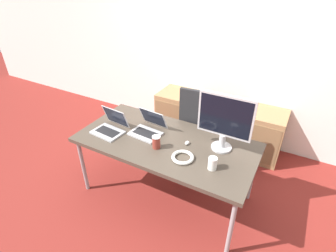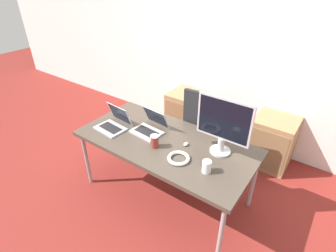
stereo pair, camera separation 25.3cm
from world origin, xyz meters
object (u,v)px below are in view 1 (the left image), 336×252
(office_chair, at_px, (201,136))
(laptop_left, at_px, (148,128))
(cabinet_left, at_px, (177,112))
(mouse, at_px, (187,143))
(laptop_right, at_px, (110,127))
(coffee_cup_white, at_px, (213,163))
(cable_coil, at_px, (183,157))
(coffee_cup_brown, at_px, (156,142))
(monitor, at_px, (225,121))
(cabinet_right, at_px, (263,135))

(office_chair, bearing_deg, laptop_left, -120.41)
(cabinet_left, relative_size, mouse, 11.05)
(laptop_right, distance_m, coffee_cup_white, 1.14)
(laptop_left, distance_m, cable_coil, 0.55)
(laptop_right, height_order, coffee_cup_white, laptop_right)
(office_chair, distance_m, cable_coil, 0.91)
(laptop_right, bearing_deg, office_chair, 47.61)
(coffee_cup_white, relative_size, coffee_cup_brown, 0.90)
(office_chair, height_order, monitor, monitor)
(mouse, distance_m, coffee_cup_white, 0.40)
(office_chair, relative_size, cable_coil, 5.38)
(laptop_right, height_order, cable_coil, laptop_right)
(cable_coil, bearing_deg, laptop_left, 156.53)
(cabinet_left, xyz_separation_m, mouse, (0.70, -1.16, 0.41))
(cabinet_right, height_order, laptop_right, laptop_right)
(coffee_cup_white, bearing_deg, laptop_left, 164.42)
(office_chair, distance_m, mouse, 0.70)
(monitor, xyz_separation_m, coffee_cup_brown, (-0.54, -0.29, -0.24))
(monitor, bearing_deg, mouse, -162.27)
(coffee_cup_white, distance_m, coffee_cup_brown, 0.57)
(coffee_cup_white, bearing_deg, coffee_cup_brown, 177.10)
(laptop_right, height_order, mouse, laptop_right)
(cabinet_left, relative_size, coffee_cup_brown, 5.10)
(office_chair, bearing_deg, laptop_right, -132.39)
(laptop_right, relative_size, mouse, 5.63)
(laptop_right, xyz_separation_m, monitor, (1.11, 0.27, 0.25))
(cabinet_right, height_order, coffee_cup_brown, coffee_cup_brown)
(cabinet_left, xyz_separation_m, cable_coil, (0.76, -1.37, 0.41))
(monitor, height_order, cable_coil, monitor)
(laptop_right, height_order, coffee_cup_brown, laptop_right)
(cabinet_right, bearing_deg, cabinet_left, 180.00)
(laptop_left, distance_m, monitor, 0.80)
(laptop_right, distance_m, cable_coil, 0.86)
(office_chair, distance_m, cabinet_right, 0.84)
(cabinet_left, xyz_separation_m, laptop_right, (-0.10, -1.32, 0.44))
(coffee_cup_white, bearing_deg, cabinet_right, 81.03)
(laptop_right, bearing_deg, cabinet_left, 85.66)
(office_chair, bearing_deg, coffee_cup_brown, -100.40)
(cabinet_left, height_order, monitor, monitor)
(coffee_cup_brown, xyz_separation_m, cable_coil, (0.29, -0.03, -0.05))
(coffee_cup_white, bearing_deg, cabinet_left, 127.11)
(monitor, bearing_deg, cabinet_left, 133.77)
(coffee_cup_white, xyz_separation_m, cable_coil, (-0.28, -0.00, -0.04))
(laptop_left, relative_size, cable_coil, 1.65)
(office_chair, distance_m, monitor, 0.89)
(mouse, distance_m, cable_coil, 0.23)
(cabinet_right, bearing_deg, coffee_cup_white, -98.97)
(laptop_left, xyz_separation_m, cable_coil, (0.51, -0.22, -0.03))
(office_chair, bearing_deg, monitor, -52.69)
(mouse, distance_m, coffee_cup_brown, 0.30)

